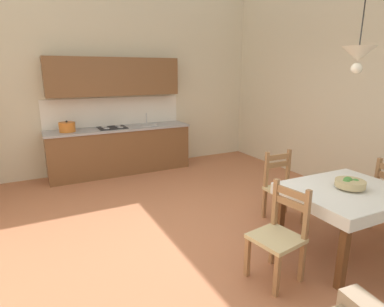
% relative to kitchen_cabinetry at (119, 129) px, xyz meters
% --- Properties ---
extents(ground_plane, '(6.46, 7.05, 0.10)m').
position_rel_kitchen_cabinetry_xyz_m(ground_plane, '(0.12, -2.96, -0.91)').
color(ground_plane, '#B7704C').
extents(wall_back, '(6.46, 0.12, 4.13)m').
position_rel_kitchen_cabinetry_xyz_m(wall_back, '(0.12, 0.33, 1.21)').
color(wall_back, beige).
rests_on(wall_back, ground_plane).
extents(wall_right, '(0.12, 7.05, 4.13)m').
position_rel_kitchen_cabinetry_xyz_m(wall_right, '(3.11, -2.96, 1.21)').
color(wall_right, beige).
rests_on(wall_right, ground_plane).
extents(kitchen_cabinetry, '(2.72, 0.63, 2.20)m').
position_rel_kitchen_cabinetry_xyz_m(kitchen_cabinetry, '(0.00, 0.00, 0.00)').
color(kitchen_cabinetry, brown).
rests_on(kitchen_cabinetry, ground_plane).
extents(dining_table, '(1.23, 1.05, 0.75)m').
position_rel_kitchen_cabinetry_xyz_m(dining_table, '(1.38, -4.01, -0.23)').
color(dining_table, brown).
rests_on(dining_table, ground_plane).
extents(dining_chair_kitchen_side, '(0.45, 0.45, 0.93)m').
position_rel_kitchen_cabinetry_xyz_m(dining_chair_kitchen_side, '(1.37, -3.09, -0.41)').
color(dining_chair_kitchen_side, '#D1BC89').
rests_on(dining_chair_kitchen_side, ground_plane).
extents(dining_chair_tv_side, '(0.48, 0.48, 0.93)m').
position_rel_kitchen_cabinetry_xyz_m(dining_chair_tv_side, '(0.46, -4.00, -0.41)').
color(dining_chair_tv_side, '#D1BC89').
rests_on(dining_chair_tv_side, ground_plane).
extents(fruit_bowl, '(0.30, 0.30, 0.12)m').
position_rel_kitchen_cabinetry_xyz_m(fruit_bowl, '(1.39, -4.01, -0.04)').
color(fruit_bowl, tan).
rests_on(fruit_bowl, dining_table).
extents(pendant_lamp, '(0.32, 0.32, 0.80)m').
position_rel_kitchen_cabinetry_xyz_m(pendant_lamp, '(1.43, -3.89, 1.25)').
color(pendant_lamp, black).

